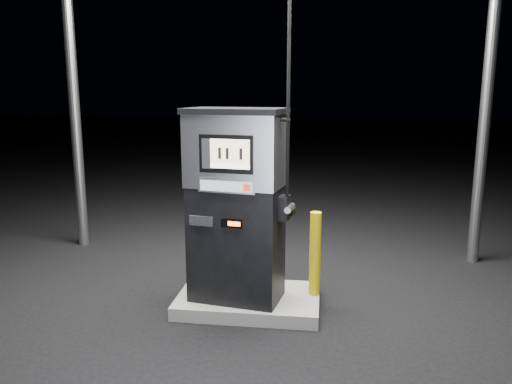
# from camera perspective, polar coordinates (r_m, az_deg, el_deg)

# --- Properties ---
(ground) EXTENTS (80.00, 80.00, 0.00)m
(ground) POSITION_cam_1_polar(r_m,az_deg,el_deg) (5.88, -0.83, -12.95)
(ground) COLOR black
(ground) RESTS_ON ground
(pump_island) EXTENTS (1.60, 1.00, 0.15)m
(pump_island) POSITION_cam_1_polar(r_m,az_deg,el_deg) (5.85, -0.83, -12.29)
(pump_island) COLOR slate
(pump_island) RESTS_ON ground
(fuel_dispenser) EXTENTS (1.21, 0.78, 4.37)m
(fuel_dispenser) POSITION_cam_1_polar(r_m,az_deg,el_deg) (5.41, -2.24, -1.36)
(fuel_dispenser) COLOR black
(fuel_dispenser) RESTS_ON pump_island
(bollard_left) EXTENTS (0.17, 0.17, 1.00)m
(bollard_left) POSITION_cam_1_polar(r_m,az_deg,el_deg) (5.88, -5.99, -6.28)
(bollard_left) COLOR #D9B90C
(bollard_left) RESTS_ON pump_island
(bollard_right) EXTENTS (0.16, 0.16, 0.96)m
(bollard_right) POSITION_cam_1_polar(r_m,az_deg,el_deg) (5.70, 6.76, -7.02)
(bollard_right) COLOR #D9B90C
(bollard_right) RESTS_ON pump_island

